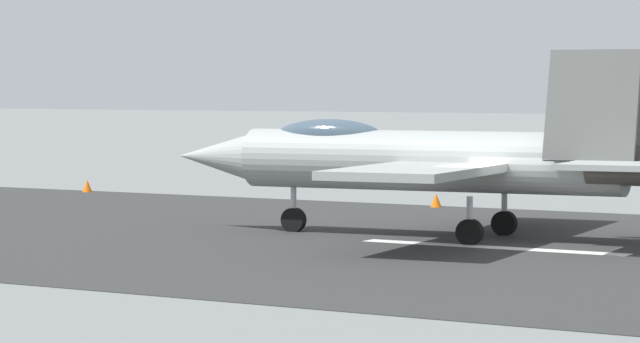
% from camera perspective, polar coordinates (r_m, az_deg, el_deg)
% --- Properties ---
extents(ground_plane, '(400.00, 400.00, 0.00)m').
position_cam_1_polar(ground_plane, '(44.36, 6.35, -2.79)').
color(ground_plane, slate).
extents(runway_strip, '(240.00, 26.00, 0.02)m').
position_cam_1_polar(runway_strip, '(44.35, 6.37, -2.77)').
color(runway_strip, '#2F3030').
rests_on(runway_strip, ground).
extents(fighter_jet, '(16.28, 14.13, 5.58)m').
position_cam_1_polar(fighter_jet, '(46.96, 4.14, 0.47)').
color(fighter_jet, '#9DA2A0').
rests_on(fighter_jet, ground).
extents(marker_cone_mid, '(0.44, 0.44, 0.55)m').
position_cam_1_polar(marker_cone_mid, '(58.82, 4.24, -1.05)').
color(marker_cone_mid, orange).
rests_on(marker_cone_mid, ground).
extents(marker_cone_far, '(0.44, 0.44, 0.55)m').
position_cam_1_polar(marker_cone_far, '(67.82, -8.45, -0.52)').
color(marker_cone_far, orange).
rests_on(marker_cone_far, ground).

